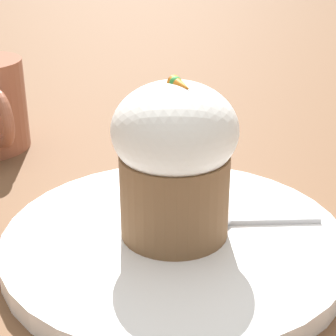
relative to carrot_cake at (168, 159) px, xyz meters
name	(u,v)px	position (x,y,z in m)	size (l,w,h in m)	color
ground_plane	(174,251)	(0.00, 0.00, -0.08)	(4.00, 4.00, 0.00)	brown
dessert_plate	(174,242)	(0.00, 0.00, -0.07)	(0.25, 0.25, 0.02)	white
carrot_cake	(168,159)	(0.00, 0.00, 0.00)	(0.09, 0.09, 0.12)	brown
spoon	(220,219)	(0.01, 0.04, -0.06)	(0.08, 0.10, 0.01)	silver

